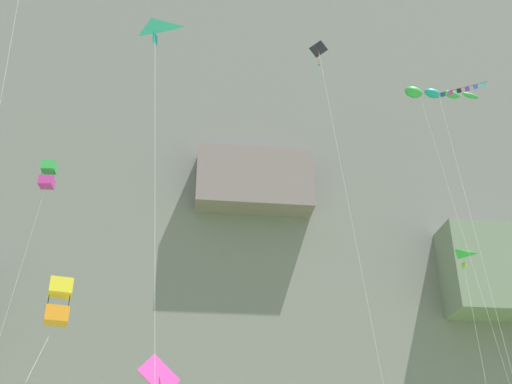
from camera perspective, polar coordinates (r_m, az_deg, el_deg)
cliff_face at (r=73.25m, az=-1.53°, el=-2.38°), size 180.00×31.72×67.82m
kite_diamond_mid_right at (r=34.31m, az=-8.77°, el=-16.25°), size 2.26×3.71×10.37m
kite_banner_high_center at (r=41.40m, az=18.86°, el=4.17°), size 2.93×4.48×28.00m
kite_diamond_far_right at (r=44.97m, az=6.16°, el=10.23°), size 2.45×5.68×33.68m
kite_box_low_right at (r=52.12m, az=-18.29°, el=1.44°), size 2.06×4.93×27.73m
kite_delta_upper_mid at (r=44.72m, az=17.98°, el=-6.85°), size 2.16×4.83×17.99m
kite_delta_front_field at (r=28.77m, az=-9.48°, el=13.77°), size 2.86×2.33×21.83m
kite_windsock_mid_center at (r=50.48m, az=15.54°, el=8.55°), size 6.41×4.20×32.21m
kite_box_high_right at (r=29.73m, az=-17.40°, el=-9.43°), size 2.65×5.17×12.14m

